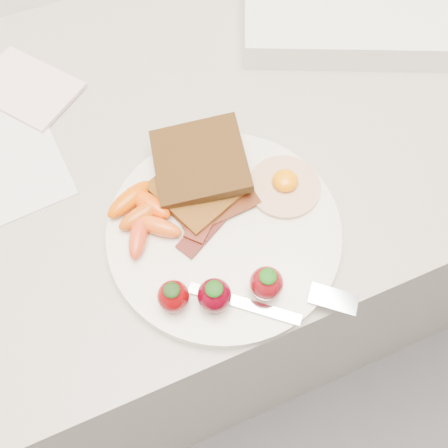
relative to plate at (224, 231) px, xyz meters
name	(u,v)px	position (x,y,z in m)	size (l,w,h in m)	color
counter	(205,257)	(0.03, 0.17, -0.46)	(2.00, 0.60, 0.90)	gray
plate	(224,231)	(0.00, 0.00, 0.00)	(0.27, 0.27, 0.02)	white
toast_lower	(198,188)	(-0.01, 0.06, 0.02)	(0.09, 0.09, 0.01)	#4F290B
toast_upper	(200,161)	(0.00, 0.08, 0.03)	(0.11, 0.11, 0.01)	black
fried_egg	(284,185)	(0.09, 0.02, 0.01)	(0.11, 0.11, 0.02)	beige
bacon_strips	(214,214)	(0.00, 0.02, 0.01)	(0.11, 0.09, 0.01)	#440408
baby_carrots	(143,214)	(-0.08, 0.05, 0.02)	(0.08, 0.10, 0.02)	#C44E0A
strawberries	(221,291)	(-0.04, -0.08, 0.03)	(0.13, 0.06, 0.04)	#6D0205
fork	(285,302)	(0.02, -0.11, 0.01)	(0.17, 0.10, 0.00)	white
notepad	(26,88)	(-0.16, 0.31, 0.00)	(0.09, 0.14, 0.01)	#F3C2CB
appliance	(345,1)	(0.31, 0.27, 0.01)	(0.30, 0.24, 0.04)	silver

